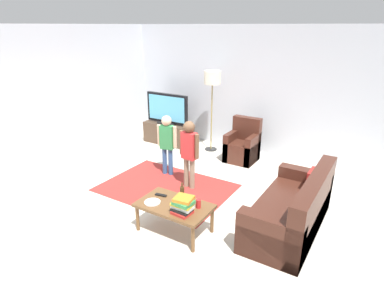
# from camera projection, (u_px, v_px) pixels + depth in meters

# --- Properties ---
(ground) EXTENTS (7.80, 7.80, 0.00)m
(ground) POSITION_uv_depth(u_px,v_px,m) (172.00, 202.00, 5.30)
(ground) COLOR beige
(wall_back) EXTENTS (6.00, 0.12, 2.70)m
(wall_back) POSITION_uv_depth(u_px,v_px,m) (250.00, 90.00, 7.18)
(wall_back) COLOR silver
(wall_back) RESTS_ON ground
(wall_left) EXTENTS (0.12, 6.00, 2.70)m
(wall_left) POSITION_uv_depth(u_px,v_px,m) (43.00, 99.00, 6.28)
(wall_left) COLOR silver
(wall_left) RESTS_ON ground
(area_rug) EXTENTS (2.20, 1.60, 0.01)m
(area_rug) POSITION_uv_depth(u_px,v_px,m) (166.00, 187.00, 5.78)
(area_rug) COLOR #9E2D28
(area_rug) RESTS_ON ground
(tv_stand) EXTENTS (1.20, 0.44, 0.50)m
(tv_stand) POSITION_uv_depth(u_px,v_px,m) (168.00, 133.00, 7.88)
(tv_stand) COLOR #4C3828
(tv_stand) RESTS_ON ground
(tv) EXTENTS (1.10, 0.28, 0.71)m
(tv) POSITION_uv_depth(u_px,v_px,m) (167.00, 109.00, 7.64)
(tv) COLOR black
(tv) RESTS_ON tv_stand
(couch) EXTENTS (0.80, 1.80, 0.86)m
(couch) POSITION_uv_depth(u_px,v_px,m) (295.00, 212.00, 4.49)
(couch) COLOR #472319
(couch) RESTS_ON ground
(armchair) EXTENTS (0.60, 0.60, 0.90)m
(armchair) POSITION_uv_depth(u_px,v_px,m) (243.00, 147.00, 6.87)
(armchair) COLOR #472319
(armchair) RESTS_ON ground
(floor_lamp) EXTENTS (0.36, 0.36, 1.78)m
(floor_lamp) POSITION_uv_depth(u_px,v_px,m) (212.00, 82.00, 6.99)
(floor_lamp) COLOR #262626
(floor_lamp) RESTS_ON ground
(child_near_tv) EXTENTS (0.38, 0.19, 1.15)m
(child_near_tv) POSITION_uv_depth(u_px,v_px,m) (167.00, 140.00, 6.07)
(child_near_tv) COLOR #33598C
(child_near_tv) RESTS_ON ground
(child_center) EXTENTS (0.40, 0.19, 1.21)m
(child_center) POSITION_uv_depth(u_px,v_px,m) (189.00, 149.00, 5.54)
(child_center) COLOR gray
(child_center) RESTS_ON ground
(coffee_table) EXTENTS (1.00, 0.60, 0.42)m
(coffee_table) POSITION_uv_depth(u_px,v_px,m) (174.00, 208.00, 4.44)
(coffee_table) COLOR brown
(coffee_table) RESTS_ON ground
(book_stack) EXTENTS (0.29, 0.26, 0.23)m
(book_stack) POSITION_uv_depth(u_px,v_px,m) (183.00, 205.00, 4.18)
(book_stack) COLOR red
(book_stack) RESTS_ON coffee_table
(bottle) EXTENTS (0.06, 0.06, 0.28)m
(bottle) POSITION_uv_depth(u_px,v_px,m) (182.00, 194.00, 4.44)
(bottle) COLOR #4C3319
(bottle) RESTS_ON coffee_table
(tv_remote) EXTENTS (0.18, 0.08, 0.02)m
(tv_remote) POSITION_uv_depth(u_px,v_px,m) (161.00, 195.00, 4.64)
(tv_remote) COLOR black
(tv_remote) RESTS_ON coffee_table
(soda_can) EXTENTS (0.07, 0.07, 0.12)m
(soda_can) POSITION_uv_depth(u_px,v_px,m) (198.00, 204.00, 4.32)
(soda_can) COLOR red
(soda_can) RESTS_ON coffee_table
(plate) EXTENTS (0.22, 0.22, 0.02)m
(plate) POSITION_uv_depth(u_px,v_px,m) (152.00, 202.00, 4.46)
(plate) COLOR white
(plate) RESTS_ON coffee_table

